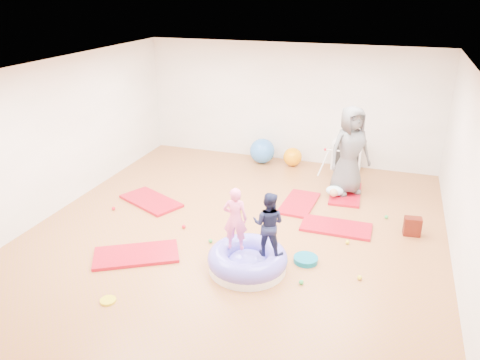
% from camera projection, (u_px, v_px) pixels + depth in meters
% --- Properties ---
extents(room, '(7.01, 8.01, 2.81)m').
position_uv_depth(room, '(234.00, 158.00, 7.56)').
color(room, '#9B573A').
rests_on(room, ground).
extents(gym_mat_front_left, '(1.47, 1.23, 0.05)m').
position_uv_depth(gym_mat_front_left, '(136.00, 255.00, 7.43)').
color(gym_mat_front_left, '#A91025').
rests_on(gym_mat_front_left, ground).
extents(gym_mat_mid_left, '(1.44, 1.13, 0.05)m').
position_uv_depth(gym_mat_mid_left, '(151.00, 201.00, 9.28)').
color(gym_mat_mid_left, '#A91025').
rests_on(gym_mat_mid_left, ground).
extents(gym_mat_center_back, '(0.66, 1.21, 0.05)m').
position_uv_depth(gym_mat_center_back, '(299.00, 203.00, 9.20)').
color(gym_mat_center_back, '#A91025').
rests_on(gym_mat_center_back, ground).
extents(gym_mat_right, '(1.22, 0.61, 0.05)m').
position_uv_depth(gym_mat_right, '(336.00, 227.00, 8.28)').
color(gym_mat_right, '#A91025').
rests_on(gym_mat_right, ground).
extents(gym_mat_rear_right, '(0.66, 1.23, 0.05)m').
position_uv_depth(gym_mat_rear_right, '(345.00, 194.00, 9.61)').
color(gym_mat_rear_right, '#A91025').
rests_on(gym_mat_rear_right, ground).
extents(inflatable_cushion, '(1.21, 1.21, 0.38)m').
position_uv_depth(inflatable_cushion, '(247.00, 260.00, 7.05)').
color(inflatable_cushion, white).
rests_on(inflatable_cushion, ground).
extents(child_pink, '(0.40, 0.30, 1.00)m').
position_uv_depth(child_pink, '(235.00, 216.00, 6.88)').
color(child_pink, pink).
rests_on(child_pink, inflatable_cushion).
extents(child_navy, '(0.48, 0.37, 0.99)m').
position_uv_depth(child_navy, '(268.00, 221.00, 6.75)').
color(child_navy, '#151936').
rests_on(child_navy, inflatable_cushion).
extents(adult_caregiver, '(1.04, 0.99, 1.80)m').
position_uv_depth(adult_caregiver, '(350.00, 150.00, 9.30)').
color(adult_caregiver, '#4F4E4F').
rests_on(adult_caregiver, gym_mat_rear_right).
extents(infant, '(0.35, 0.36, 0.21)m').
position_uv_depth(infant, '(335.00, 191.00, 9.41)').
color(infant, '#BFEEFF').
rests_on(infant, gym_mat_rear_right).
extents(ball_pit_balls, '(5.05, 2.60, 0.07)m').
position_uv_depth(ball_pit_balls, '(262.00, 239.00, 7.88)').
color(ball_pit_balls, green).
rests_on(ball_pit_balls, ground).
extents(exercise_ball_blue, '(0.60, 0.60, 0.60)m').
position_uv_depth(exercise_ball_blue, '(262.00, 151.00, 11.26)').
color(exercise_ball_blue, blue).
rests_on(exercise_ball_blue, ground).
extents(exercise_ball_orange, '(0.44, 0.44, 0.44)m').
position_uv_depth(exercise_ball_orange, '(293.00, 157.00, 11.10)').
color(exercise_ball_orange, orange).
rests_on(exercise_ball_orange, ground).
extents(infant_play_gym, '(0.75, 0.71, 0.57)m').
position_uv_depth(infant_play_gym, '(337.00, 158.00, 10.55)').
color(infant_play_gym, white).
rests_on(infant_play_gym, ground).
extents(cube_shelf, '(0.67, 0.33, 0.67)m').
position_uv_depth(cube_shelf, '(347.00, 155.00, 10.87)').
color(cube_shelf, white).
rests_on(cube_shelf, ground).
extents(balance_disc, '(0.38, 0.38, 0.08)m').
position_uv_depth(balance_disc, '(306.00, 260.00, 7.27)').
color(balance_disc, '#07627B').
rests_on(balance_disc, ground).
extents(backpack, '(0.30, 0.21, 0.33)m').
position_uv_depth(backpack, '(412.00, 226.00, 8.02)').
color(backpack, maroon).
rests_on(backpack, ground).
extents(yellow_toy, '(0.22, 0.22, 0.03)m').
position_uv_depth(yellow_toy, '(108.00, 301.00, 6.37)').
color(yellow_toy, yellow).
rests_on(yellow_toy, ground).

